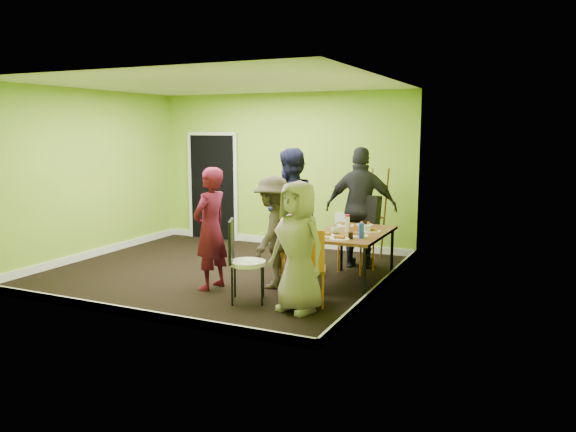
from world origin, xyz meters
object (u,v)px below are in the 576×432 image
at_px(chair_back_end, 363,217).
at_px(person_front_end, 298,247).
at_px(person_standing, 210,229).
at_px(person_left_far, 290,211).
at_px(person_back_end, 361,208).
at_px(thermos, 347,224).
at_px(person_left_near, 273,232).
at_px(chair_bentwood, 242,257).
at_px(easel, 372,215).
at_px(chair_left_near, 290,246).
at_px(chair_front_end, 309,263).
at_px(dining_table, 352,236).
at_px(orange_bottle, 355,228).
at_px(chair_left_far, 299,240).
at_px(blue_bottle, 361,231).

distance_m(chair_back_end, person_front_end, 2.27).
height_order(person_standing, person_left_far, person_left_far).
bearing_deg(person_back_end, thermos, 86.57).
xyz_separation_m(person_standing, person_left_near, (0.73, 0.43, -0.06)).
distance_m(chair_bentwood, easel, 2.99).
distance_m(person_left_far, person_front_end, 1.90).
bearing_deg(person_standing, chair_back_end, 146.49).
bearing_deg(person_back_end, person_front_end, 78.73).
xyz_separation_m(person_standing, person_left_far, (0.58, 1.30, 0.11)).
distance_m(chair_left_near, chair_back_end, 1.47).
bearing_deg(thermos, chair_left_near, -153.26).
bearing_deg(easel, person_standing, -120.51).
height_order(chair_back_end, person_back_end, person_back_end).
height_order(chair_left_near, person_front_end, person_front_end).
distance_m(easel, person_left_near, 2.24).
distance_m(chair_front_end, easel, 2.72).
relative_size(chair_front_end, person_standing, 0.58).
bearing_deg(chair_back_end, person_back_end, -46.07).
distance_m(dining_table, person_back_end, 1.10).
distance_m(orange_bottle, person_left_far, 1.13).
bearing_deg(chair_front_end, chair_left_far, 97.77).
bearing_deg(thermos, dining_table, 5.35).
xyz_separation_m(chair_front_end, easel, (-0.02, 2.71, 0.22)).
bearing_deg(chair_left_near, chair_front_end, 20.48).
bearing_deg(dining_table, chair_front_end, -98.69).
distance_m(chair_left_far, chair_front_end, 1.51).
distance_m(dining_table, chair_back_end, 0.96).
xyz_separation_m(easel, person_standing, (-1.49, -2.53, 0.06)).
distance_m(chair_left_near, person_front_end, 1.13).
relative_size(dining_table, orange_bottle, 18.42).
height_order(chair_left_far, chair_bentwood, chair_bentwood).
bearing_deg(easel, orange_bottle, -82.81).
height_order(chair_left_far, easel, easel).
bearing_deg(chair_left_far, chair_bentwood, -14.51).
relative_size(easel, person_left_near, 1.01).
distance_m(dining_table, orange_bottle, 0.17).
xyz_separation_m(thermos, person_standing, (-1.61, -0.94, -0.03)).
distance_m(orange_bottle, person_standing, 2.00).
distance_m(chair_left_near, blue_bottle, 1.05).
bearing_deg(person_standing, orange_bottle, 128.75).
bearing_deg(person_back_end, chair_back_end, 110.78).
distance_m(chair_back_end, chair_front_end, 2.09).
relative_size(blue_bottle, orange_bottle, 2.40).
xyz_separation_m(chair_left_far, person_left_near, (-0.07, -0.73, 0.24)).
height_order(person_left_near, person_front_end, person_front_end).
height_order(chair_left_near, chair_back_end, chair_back_end).
bearing_deg(orange_bottle, chair_back_end, 99.30).
xyz_separation_m(chair_front_end, person_front_end, (-0.06, -0.20, 0.24)).
height_order(easel, person_left_near, easel).
distance_m(thermos, person_left_near, 1.02).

